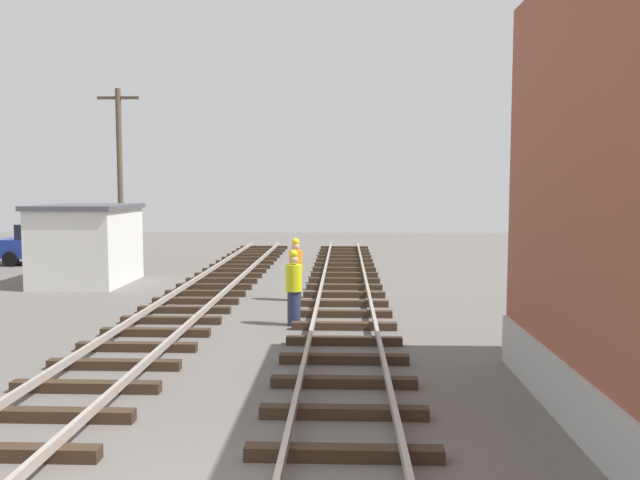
# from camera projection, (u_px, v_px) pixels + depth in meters

# --- Properties ---
(control_hut) EXTENTS (3.00, 3.80, 2.76)m
(control_hut) POSITION_uv_depth(u_px,v_px,m) (87.00, 244.00, 22.52)
(control_hut) COLOR silver
(control_hut) RESTS_ON ground
(parked_car_blue) EXTENTS (4.20, 2.04, 1.76)m
(parked_car_blue) POSITION_uv_depth(u_px,v_px,m) (50.00, 243.00, 28.10)
(parked_car_blue) COLOR #23389E
(parked_car_blue) RESTS_ON ground
(utility_pole_far) EXTENTS (1.80, 0.24, 7.60)m
(utility_pole_far) POSITION_uv_depth(u_px,v_px,m) (120.00, 172.00, 28.39)
(utility_pole_far) COLOR brown
(utility_pole_far) RESTS_ON ground
(track_worker_foreground) EXTENTS (0.40, 0.40, 1.87)m
(track_worker_foreground) POSITION_uv_depth(u_px,v_px,m) (296.00, 270.00, 19.25)
(track_worker_foreground) COLOR #262D4C
(track_worker_foreground) RESTS_ON ground
(track_worker_distant) EXTENTS (0.40, 0.40, 1.87)m
(track_worker_distant) POSITION_uv_depth(u_px,v_px,m) (294.00, 288.00, 15.87)
(track_worker_distant) COLOR #262D4C
(track_worker_distant) RESTS_ON ground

